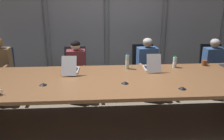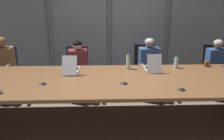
{
  "view_description": "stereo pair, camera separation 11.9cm",
  "coord_description": "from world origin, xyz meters",
  "px_view_note": "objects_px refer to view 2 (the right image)",
  "views": [
    {
      "loc": [
        -0.27,
        -3.4,
        2.05
      ],
      "look_at": [
        -0.03,
        0.14,
        0.85
      ],
      "focal_mm": 38.15,
      "sensor_mm": 36.0,
      "label": 1
    },
    {
      "loc": [
        -0.15,
        -3.4,
        2.05
      ],
      "look_at": [
        -0.03,
        0.14,
        0.85
      ],
      "focal_mm": 38.15,
      "sensor_mm": 36.0,
      "label": 2
    }
  ],
  "objects_px": {
    "person_right_mid": "(218,65)",
    "conference_mic_right_side": "(43,83)",
    "laptop_center": "(152,67)",
    "conference_mic_middle": "(182,89)",
    "conference_mic_left_side": "(124,83)",
    "office_chair_center": "(145,76)",
    "person_center": "(150,65)",
    "laptop_left_mid": "(71,68)",
    "person_left_end": "(2,65)",
    "office_chair_right_mid": "(214,75)",
    "person_left_mid": "(78,66)",
    "office_chair_left_end": "(7,78)",
    "coffee_mug_far": "(207,64)",
    "office_chair_left_mid": "(77,77)",
    "water_bottle_primary": "(128,62)",
    "water_bottle_secondary": "(176,63)"
  },
  "relations": [
    {
      "from": "person_left_mid",
      "to": "person_center",
      "type": "distance_m",
      "value": 1.4
    },
    {
      "from": "laptop_left_mid",
      "to": "conference_mic_middle",
      "type": "relative_size",
      "value": 4.4
    },
    {
      "from": "office_chair_center",
      "to": "person_right_mid",
      "type": "xyz_separation_m",
      "value": [
        1.41,
        -0.17,
        0.27
      ]
    },
    {
      "from": "person_right_mid",
      "to": "person_center",
      "type": "bearing_deg",
      "value": -93.51
    },
    {
      "from": "laptop_center",
      "to": "office_chair_left_end",
      "type": "bearing_deg",
      "value": 74.72
    },
    {
      "from": "office_chair_left_mid",
      "to": "office_chair_center",
      "type": "height_order",
      "value": "office_chair_center"
    },
    {
      "from": "laptop_center",
      "to": "water_bottle_primary",
      "type": "relative_size",
      "value": 1.65
    },
    {
      "from": "laptop_center",
      "to": "conference_mic_middle",
      "type": "bearing_deg",
      "value": -164.2
    },
    {
      "from": "laptop_left_mid",
      "to": "person_right_mid",
      "type": "height_order",
      "value": "person_right_mid"
    },
    {
      "from": "office_chair_left_end",
      "to": "person_left_mid",
      "type": "distance_m",
      "value": 1.5
    },
    {
      "from": "person_center",
      "to": "person_right_mid",
      "type": "xyz_separation_m",
      "value": [
        1.36,
        -0.0,
        -0.02
      ]
    },
    {
      "from": "conference_mic_right_side",
      "to": "person_left_mid",
      "type": "bearing_deg",
      "value": 72.17
    },
    {
      "from": "office_chair_center",
      "to": "laptop_left_mid",
      "type": "bearing_deg",
      "value": -60.44
    },
    {
      "from": "office_chair_left_end",
      "to": "conference_mic_left_side",
      "type": "height_order",
      "value": "office_chair_left_end"
    },
    {
      "from": "water_bottle_primary",
      "to": "water_bottle_secondary",
      "type": "xyz_separation_m",
      "value": [
        0.84,
        0.02,
        -0.03
      ]
    },
    {
      "from": "office_chair_center",
      "to": "conference_mic_right_side",
      "type": "xyz_separation_m",
      "value": [
        -1.73,
        -1.35,
        0.4
      ]
    },
    {
      "from": "person_left_mid",
      "to": "conference_mic_right_side",
      "type": "xyz_separation_m",
      "value": [
        -0.38,
        -1.18,
        0.13
      ]
    },
    {
      "from": "person_right_mid",
      "to": "conference_mic_right_side",
      "type": "relative_size",
      "value": 10.27
    },
    {
      "from": "person_left_mid",
      "to": "person_center",
      "type": "height_order",
      "value": "person_center"
    },
    {
      "from": "conference_mic_left_side",
      "to": "laptop_center",
      "type": "bearing_deg",
      "value": 48.64
    },
    {
      "from": "office_chair_right_mid",
      "to": "laptop_center",
      "type": "bearing_deg",
      "value": -57.53
    },
    {
      "from": "office_chair_left_mid",
      "to": "person_center",
      "type": "height_order",
      "value": "person_center"
    },
    {
      "from": "person_right_mid",
      "to": "coffee_mug_far",
      "type": "distance_m",
      "value": 0.61
    },
    {
      "from": "conference_mic_left_side",
      "to": "office_chair_left_end",
      "type": "bearing_deg",
      "value": 149.03
    },
    {
      "from": "conference_mic_middle",
      "to": "office_chair_center",
      "type": "bearing_deg",
      "value": 97.74
    },
    {
      "from": "laptop_left_mid",
      "to": "laptop_center",
      "type": "distance_m",
      "value": 1.36
    },
    {
      "from": "laptop_center",
      "to": "person_left_end",
      "type": "distance_m",
      "value": 2.85
    },
    {
      "from": "person_left_mid",
      "to": "conference_mic_left_side",
      "type": "height_order",
      "value": "person_left_mid"
    },
    {
      "from": "water_bottle_secondary",
      "to": "conference_mic_left_side",
      "type": "distance_m",
      "value": 1.2
    },
    {
      "from": "office_chair_left_end",
      "to": "water_bottle_primary",
      "type": "xyz_separation_m",
      "value": [
        2.39,
        -0.68,
        0.51
      ]
    },
    {
      "from": "water_bottle_primary",
      "to": "conference_mic_middle",
      "type": "relative_size",
      "value": 2.36
    },
    {
      "from": "office_chair_left_end",
      "to": "water_bottle_secondary",
      "type": "bearing_deg",
      "value": 69.97
    },
    {
      "from": "person_center",
      "to": "person_right_mid",
      "type": "distance_m",
      "value": 1.36
    },
    {
      "from": "laptop_left_mid",
      "to": "conference_mic_right_side",
      "type": "xyz_separation_m",
      "value": [
        -0.34,
        -0.55,
        -0.04
      ]
    },
    {
      "from": "person_left_end",
      "to": "conference_mic_middle",
      "type": "distance_m",
      "value": 3.35
    },
    {
      "from": "office_chair_right_mid",
      "to": "conference_mic_middle",
      "type": "relative_size",
      "value": 8.82
    },
    {
      "from": "coffee_mug_far",
      "to": "conference_mic_left_side",
      "type": "bearing_deg",
      "value": -153.04
    },
    {
      "from": "conference_mic_right_side",
      "to": "laptop_left_mid",
      "type": "bearing_deg",
      "value": 57.74
    },
    {
      "from": "water_bottle_secondary",
      "to": "conference_mic_middle",
      "type": "relative_size",
      "value": 1.84
    },
    {
      "from": "person_center",
      "to": "conference_mic_right_side",
      "type": "bearing_deg",
      "value": -61.47
    },
    {
      "from": "office_chair_left_mid",
      "to": "office_chair_right_mid",
      "type": "relative_size",
      "value": 0.99
    },
    {
      "from": "conference_mic_left_side",
      "to": "conference_mic_middle",
      "type": "xyz_separation_m",
      "value": [
        0.77,
        -0.25,
        0.0
      ]
    },
    {
      "from": "water_bottle_secondary",
      "to": "coffee_mug_far",
      "type": "xyz_separation_m",
      "value": [
        0.57,
        0.07,
        -0.04
      ]
    },
    {
      "from": "person_right_mid",
      "to": "conference_mic_right_side",
      "type": "distance_m",
      "value": 3.35
    },
    {
      "from": "laptop_center",
      "to": "person_center",
      "type": "distance_m",
      "value": 0.63
    },
    {
      "from": "person_right_mid",
      "to": "conference_mic_right_side",
      "type": "bearing_deg",
      "value": -72.67
    },
    {
      "from": "water_bottle_primary",
      "to": "coffee_mug_far",
      "type": "height_order",
      "value": "water_bottle_primary"
    },
    {
      "from": "laptop_center",
      "to": "person_right_mid",
      "type": "bearing_deg",
      "value": -67.26
    },
    {
      "from": "office_chair_left_end",
      "to": "office_chair_right_mid",
      "type": "relative_size",
      "value": 0.98
    },
    {
      "from": "office_chair_left_end",
      "to": "conference_mic_left_side",
      "type": "distance_m",
      "value": 2.68
    }
  ]
}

